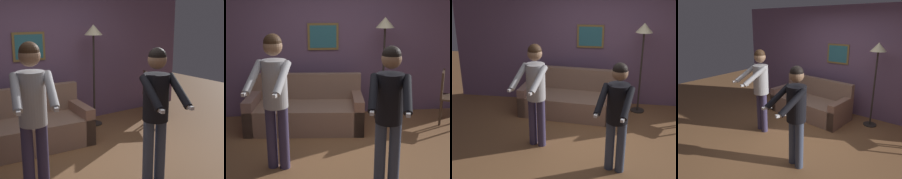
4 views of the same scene
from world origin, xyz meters
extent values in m
plane|color=#92623C|center=(0.00, 0.00, 0.00)|extent=(12.00, 12.00, 0.00)
cube|color=slate|center=(0.00, 1.98, 1.30)|extent=(6.40, 0.06, 2.60)
cube|color=olive|center=(-0.22, 1.93, 1.47)|extent=(0.56, 0.02, 0.48)
cube|color=teal|center=(-0.22, 1.92, 1.47)|extent=(0.48, 0.01, 0.40)
cube|color=#9B7761|center=(-0.58, 1.24, 0.21)|extent=(1.97, 1.02, 0.42)
cube|color=#9B7761|center=(-0.55, 1.59, 0.65)|extent=(1.90, 0.31, 0.45)
cube|color=#997366|center=(-1.44, 1.32, 0.29)|extent=(0.24, 0.86, 0.58)
cube|color=#9A6F5B|center=(0.29, 1.16, 0.29)|extent=(0.24, 0.86, 0.58)
cylinder|color=#332D28|center=(0.82, 1.58, 0.01)|extent=(0.28, 0.28, 0.02)
cylinder|color=#332D28|center=(0.82, 1.58, 0.83)|extent=(0.04, 0.04, 1.62)
cone|color=#F9EAB7|center=(0.82, 1.58, 1.73)|extent=(0.32, 0.32, 0.18)
cylinder|color=#423A61|center=(-1.02, -0.02, 0.41)|extent=(0.13, 0.13, 0.82)
cylinder|color=#423A61|center=(-0.86, -0.06, 0.41)|extent=(0.13, 0.13, 0.82)
cylinder|color=#B2B2B7|center=(-0.94, -0.04, 1.11)|extent=(0.30, 0.30, 0.58)
sphere|color=#9E7556|center=(-0.94, -0.04, 1.57)|extent=(0.23, 0.23, 0.23)
sphere|color=#382314|center=(-0.94, -0.04, 1.61)|extent=(0.21, 0.21, 0.21)
cylinder|color=#B2B2B7|center=(-1.16, -0.21, 1.24)|extent=(0.21, 0.50, 0.34)
cube|color=white|center=(-1.22, -0.43, 1.11)|extent=(0.08, 0.16, 0.04)
cylinder|color=#B2B2B7|center=(-0.83, -0.30, 1.24)|extent=(0.21, 0.50, 0.34)
cube|color=white|center=(-0.89, -0.51, 1.11)|extent=(0.08, 0.16, 0.04)
cylinder|color=#445068|center=(0.25, -0.57, 0.39)|extent=(0.13, 0.13, 0.78)
cylinder|color=#445068|center=(0.41, -0.61, 0.39)|extent=(0.13, 0.13, 0.78)
cylinder|color=black|center=(0.33, -0.59, 1.05)|extent=(0.30, 0.30, 0.55)
sphere|color=#9E7556|center=(0.33, -0.59, 1.49)|extent=(0.21, 0.21, 0.21)
sphere|color=black|center=(0.33, -0.59, 1.52)|extent=(0.20, 0.20, 0.20)
cylinder|color=black|center=(0.11, -0.74, 1.17)|extent=(0.21, 0.47, 0.34)
cube|color=white|center=(0.06, -0.94, 1.04)|extent=(0.08, 0.16, 0.04)
cylinder|color=black|center=(0.44, -0.83, 1.17)|extent=(0.21, 0.47, 0.34)
cube|color=white|center=(0.39, -1.03, 1.04)|extent=(0.08, 0.16, 0.04)
cylinder|color=#4C3828|center=(1.73, 1.10, 0.23)|extent=(0.04, 0.04, 0.45)
cylinder|color=#4C3828|center=(1.90, 1.42, 0.23)|extent=(0.04, 0.04, 0.45)
cube|color=#4C3828|center=(1.81, 1.27, 0.70)|extent=(0.22, 0.39, 0.45)
camera|label=1|loc=(-2.06, -3.14, 1.96)|focal=50.00mm
camera|label=2|loc=(-0.59, -3.73, 2.05)|focal=50.00mm
camera|label=3|loc=(0.16, -4.53, 2.72)|focal=50.00mm
camera|label=4|loc=(2.08, -3.07, 2.21)|focal=35.00mm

